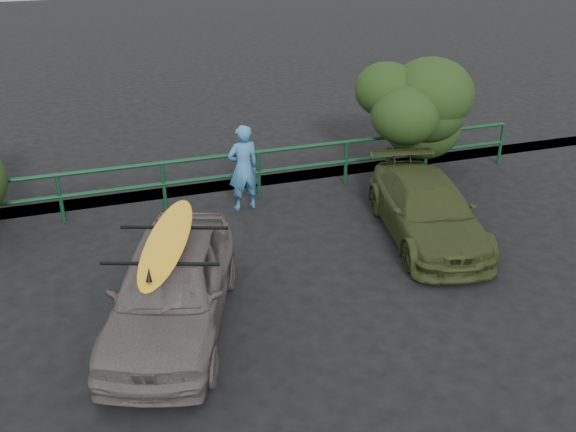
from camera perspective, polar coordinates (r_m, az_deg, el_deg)
name	(u,v)px	position (r m, az deg, el deg)	size (l,w,h in m)	color
ground	(289,339)	(9.39, 0.10, -10.90)	(80.00, 80.00, 0.00)	black
guardrail	(212,179)	(13.38, -6.74, 3.27)	(14.00, 0.08, 1.04)	#124023
shrub_right	(418,119)	(15.30, 11.51, 8.47)	(3.20, 2.40, 2.36)	#223A15
sedan	(171,287)	(9.44, -10.32, -6.25)	(1.59, 3.94, 1.34)	#5F5654
olive_vehicle	(427,210)	(12.14, 12.26, 0.56)	(1.55, 3.81, 1.10)	#353F1B
man	(243,168)	(12.90, -3.99, 4.30)	(0.65, 0.43, 1.78)	teal
roof_rack	(167,245)	(9.09, -10.66, -2.52)	(1.59, 1.11, 0.05)	black
surfboard	(167,240)	(9.06, -10.70, -2.15)	(0.56, 2.72, 0.08)	yellow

